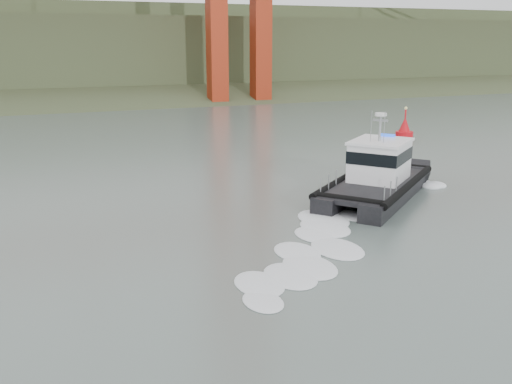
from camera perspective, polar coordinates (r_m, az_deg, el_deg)
ground at (r=25.78m, az=11.61°, el=-9.86°), size 400.00×400.00×0.00m
headlands at (r=145.42m, az=-17.38°, el=12.88°), size 500.00×105.36×27.12m
patrol_boat at (r=40.66m, az=12.02°, el=1.61°), size 12.63×11.48×6.10m
nav_buoy at (r=64.43m, az=14.62°, el=5.87°), size 1.89×1.89×3.95m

